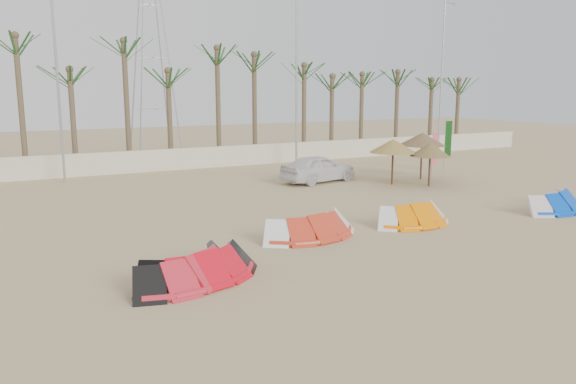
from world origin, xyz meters
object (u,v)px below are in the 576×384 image
parasol_left (393,146)px  parasol_right (422,139)px  kite_orange (409,213)px  car (318,168)px  kite_blue (549,199)px  kite_red_left (186,265)px  kite_red_mid (196,262)px  kite_red_right (307,224)px  parasol_mid (430,150)px

parasol_left → parasol_right: parasol_right is taller
parasol_left → kite_orange: bearing=-124.0°
parasol_left → car: parasol_left is taller
kite_blue → kite_orange: bearing=174.0°
kite_red_left → car: (11.07, 11.74, 0.32)m
kite_orange → car: (1.82, 9.62, 0.32)m
kite_red_mid → kite_blue: same height
kite_red_right → parasol_mid: (10.38, 5.53, 1.47)m
kite_red_mid → parasol_right: 19.12m
kite_red_left → parasol_mid: bearing=27.3°
kite_red_left → kite_red_right: same height
kite_red_right → car: size_ratio=0.88×
parasol_left → car: bearing=140.6°
parasol_right → kite_blue: bearing=-93.5°
kite_red_mid → kite_red_right: bearing=26.5°
kite_red_mid → kite_red_right: size_ratio=1.00×
kite_red_left → parasol_mid: parasol_mid is taller
kite_orange → parasol_mid: (6.16, 5.84, 1.47)m
parasol_mid → kite_red_right: bearing=-151.9°
kite_red_right → parasol_left: bearing=37.1°
parasol_left → parasol_right: size_ratio=0.95×
kite_orange → parasol_right: bearing=46.8°
kite_red_mid → kite_red_right: 5.30m
kite_blue → parasol_mid: parasol_mid is taller
kite_orange → parasol_left: parasol_left is taller
parasol_mid → car: (-4.34, 3.78, -1.15)m
car → kite_orange: bearing=157.7°
kite_blue → car: size_ratio=0.90×
kite_red_mid → kite_blue: (15.76, 1.34, 0.00)m
parasol_left → kite_red_right: bearing=-142.9°
kite_blue → parasol_left: size_ratio=1.60×
kite_red_left → kite_blue: (16.05, 1.40, 0.00)m
parasol_left → car: 4.09m
kite_orange → kite_red_right: bearing=175.8°
kite_red_mid → kite_orange: (8.95, 2.06, -0.00)m
kite_red_mid → parasol_left: parasol_left is taller
parasol_left → kite_red_left: bearing=-146.6°
kite_red_left → parasol_right: 19.40m
kite_blue → parasol_left: 8.27m
parasol_left → parasol_right: 2.59m
kite_red_left → parasol_left: parasol_left is taller
kite_orange → parasol_right: 10.86m
kite_red_left → parasol_left: 16.93m
kite_red_right → car: bearing=57.1°
kite_orange → car: size_ratio=0.72×
kite_red_mid → kite_red_right: same height
kite_red_right → parasol_mid: bearing=28.1°
kite_red_left → parasol_right: parasol_right is taller
kite_blue → parasol_left: (-1.98, 7.87, 1.60)m
car → parasol_mid: bearing=-142.6°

